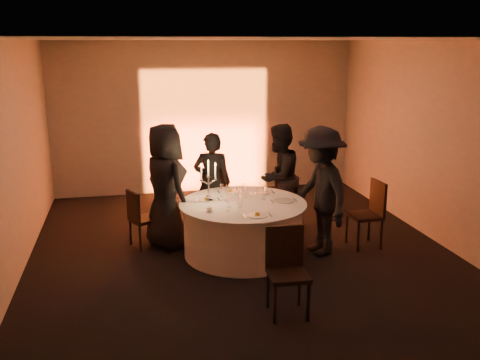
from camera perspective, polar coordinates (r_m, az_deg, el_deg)
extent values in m
plane|color=black|center=(7.79, 0.31, -7.86)|extent=(7.00, 7.00, 0.00)
plane|color=white|center=(7.21, 0.35, 14.78)|extent=(7.00, 7.00, 0.00)
plane|color=#9E9A93|center=(10.75, -3.74, 6.65)|extent=(7.00, 0.00, 7.00)
plane|color=#9E9A93|center=(4.13, 10.97, -6.55)|extent=(7.00, 0.00, 7.00)
plane|color=#9E9A93|center=(7.33, -23.24, 1.78)|extent=(0.00, 7.00, 7.00)
plane|color=#9E9A93|center=(8.51, 20.50, 3.67)|extent=(0.00, 7.00, 7.00)
cube|color=black|center=(10.76, -3.38, -1.24)|extent=(0.25, 0.12, 0.10)
cylinder|color=black|center=(7.79, 0.31, -7.76)|extent=(0.60, 0.60, 0.03)
cylinder|color=black|center=(7.66, 0.32, -5.26)|extent=(0.20, 0.20, 0.75)
cylinder|color=white|center=(7.66, 0.32, -5.26)|extent=(1.68, 1.68, 0.75)
cylinder|color=white|center=(7.54, 0.32, -2.51)|extent=(1.80, 1.80, 0.02)
cube|color=black|center=(8.07, -10.15, -4.14)|extent=(0.50, 0.50, 0.05)
cube|color=black|center=(7.93, -11.33, -2.76)|extent=(0.19, 0.36, 0.43)
cylinder|color=black|center=(8.08, -8.53, -5.66)|extent=(0.04, 0.04, 0.41)
cylinder|color=black|center=(8.35, -9.60, -5.03)|extent=(0.04, 0.04, 0.41)
cylinder|color=black|center=(7.94, -10.60, -6.11)|extent=(0.04, 0.04, 0.41)
cylinder|color=black|center=(8.22, -11.61, -5.45)|extent=(0.04, 0.04, 0.41)
cube|color=black|center=(9.14, -2.89, -1.45)|extent=(0.45, 0.45, 0.05)
cube|color=black|center=(8.89, -2.84, -0.19)|extent=(0.42, 0.08, 0.47)
cylinder|color=black|center=(9.39, -1.87, -2.48)|extent=(0.04, 0.04, 0.44)
cylinder|color=black|center=(9.37, -4.03, -2.55)|extent=(0.04, 0.04, 0.44)
cylinder|color=black|center=(9.05, -1.68, -3.13)|extent=(0.04, 0.04, 0.44)
cylinder|color=black|center=(9.03, -3.93, -3.21)|extent=(0.04, 0.04, 0.44)
cube|color=black|center=(8.85, 3.68, -1.63)|extent=(0.65, 0.65, 0.05)
cube|color=black|center=(8.65, 4.79, -0.06)|extent=(0.41, 0.30, 0.53)
cylinder|color=black|center=(9.19, 3.49, -2.70)|extent=(0.04, 0.04, 0.50)
cylinder|color=black|center=(8.91, 1.85, -3.26)|extent=(0.04, 0.04, 0.50)
cylinder|color=black|center=(8.96, 5.45, -3.21)|extent=(0.04, 0.04, 0.50)
cylinder|color=black|center=(8.66, 3.83, -3.80)|extent=(0.04, 0.04, 0.50)
cube|color=black|center=(8.12, 13.17, -3.73)|extent=(0.45, 0.45, 0.05)
cube|color=black|center=(8.14, 14.50, -1.80)|extent=(0.06, 0.44, 0.50)
cylinder|color=black|center=(8.28, 11.33, -5.06)|extent=(0.04, 0.04, 0.47)
cylinder|color=black|center=(7.97, 12.50, -5.92)|extent=(0.04, 0.04, 0.47)
cylinder|color=black|center=(8.44, 13.61, -4.80)|extent=(0.04, 0.04, 0.47)
cylinder|color=black|center=(8.14, 14.85, -5.62)|extent=(0.04, 0.04, 0.47)
cube|color=black|center=(6.00, 5.16, -10.09)|extent=(0.46, 0.46, 0.05)
cube|color=black|center=(6.07, 4.77, -7.05)|extent=(0.43, 0.06, 0.49)
cylinder|color=black|center=(5.91, 3.76, -13.09)|extent=(0.04, 0.04, 0.46)
cylinder|color=black|center=(5.99, 7.30, -12.76)|extent=(0.04, 0.04, 0.46)
cylinder|color=black|center=(6.23, 3.00, -11.55)|extent=(0.04, 0.04, 0.46)
cylinder|color=black|center=(6.31, 6.35, -11.26)|extent=(0.04, 0.04, 0.46)
imported|color=black|center=(7.86, -7.94, -0.70)|extent=(0.93, 1.07, 1.85)
imported|color=black|center=(8.44, -2.98, -0.32)|extent=(0.67, 0.53, 1.62)
imported|color=black|center=(8.60, 4.14, 0.30)|extent=(1.06, 1.04, 1.72)
imported|color=black|center=(7.63, 8.59, -1.19)|extent=(0.87, 1.29, 1.85)
cylinder|color=white|center=(7.67, -3.55, -2.09)|extent=(0.25, 0.25, 0.01)
cube|color=#BABABF|center=(7.65, -4.81, -2.17)|extent=(0.01, 0.17, 0.01)
cube|color=#BABABF|center=(7.70, -2.30, -2.02)|extent=(0.02, 0.17, 0.01)
sphere|color=yellow|center=(7.66, -3.56, -1.79)|extent=(0.07, 0.07, 0.07)
cylinder|color=white|center=(8.06, -1.10, -1.25)|extent=(0.28, 0.28, 0.01)
cube|color=#BABABF|center=(8.03, -2.29, -1.32)|extent=(0.01, 0.17, 0.01)
cube|color=#BABABF|center=(8.09, 0.09, -1.18)|extent=(0.02, 0.17, 0.01)
sphere|color=yellow|center=(8.05, -1.10, -0.96)|extent=(0.07, 0.07, 0.07)
cylinder|color=white|center=(8.01, 2.36, -1.35)|extent=(0.25, 0.25, 0.01)
cube|color=#BABABF|center=(7.97, 1.17, -1.43)|extent=(0.02, 0.17, 0.01)
cube|color=#BABABF|center=(8.06, 3.53, -1.29)|extent=(0.01, 0.17, 0.01)
cylinder|color=white|center=(7.62, 4.70, -2.22)|extent=(0.28, 0.28, 0.01)
cube|color=#BABABF|center=(7.58, 3.47, -2.31)|extent=(0.02, 0.17, 0.01)
cube|color=#BABABF|center=(7.67, 5.92, -2.15)|extent=(0.01, 0.17, 0.01)
cylinder|color=white|center=(6.97, 1.86, -3.80)|extent=(0.26, 0.26, 0.01)
cube|color=#BABABF|center=(6.93, 0.49, -3.91)|extent=(0.02, 0.17, 0.01)
cube|color=#BABABF|center=(7.01, 3.21, -3.72)|extent=(0.02, 0.17, 0.01)
sphere|color=yellow|center=(6.96, 1.86, -3.48)|extent=(0.07, 0.07, 0.07)
cylinder|color=white|center=(7.15, -3.29, -3.37)|extent=(0.11, 0.11, 0.01)
cylinder|color=white|center=(7.14, -3.30, -3.11)|extent=(0.07, 0.07, 0.06)
cylinder|color=silver|center=(7.62, -3.35, -2.20)|extent=(0.12, 0.12, 0.02)
sphere|color=silver|center=(7.60, -3.36, -1.79)|extent=(0.07, 0.07, 0.07)
cylinder|color=silver|center=(7.57, -3.37, -0.91)|extent=(0.02, 0.02, 0.32)
cylinder|color=silver|center=(7.52, -3.39, 0.36)|extent=(0.05, 0.05, 0.03)
cylinder|color=white|center=(7.50, -3.40, 1.16)|extent=(0.02, 0.02, 0.21)
cone|color=orange|center=(7.47, -3.42, 2.06)|extent=(0.02, 0.02, 0.03)
cylinder|color=silver|center=(7.53, -3.77, -0.25)|extent=(0.11, 0.02, 0.08)
cylinder|color=silver|center=(7.52, -4.16, -0.03)|extent=(0.05, 0.05, 0.03)
cylinder|color=white|center=(7.49, -4.17, 0.77)|extent=(0.02, 0.02, 0.21)
cone|color=orange|center=(7.47, -4.19, 1.67)|extent=(0.02, 0.02, 0.03)
cylinder|color=silver|center=(7.55, -2.99, -0.21)|extent=(0.11, 0.02, 0.08)
cylinder|color=silver|center=(7.55, -2.61, 0.06)|extent=(0.05, 0.05, 0.03)
cylinder|color=white|center=(7.52, -2.62, 0.85)|extent=(0.02, 0.02, 0.21)
cone|color=orange|center=(7.50, -2.63, 1.75)|extent=(0.02, 0.02, 0.03)
cylinder|color=white|center=(7.34, -1.14, -2.89)|extent=(0.06, 0.06, 0.01)
cylinder|color=white|center=(7.32, -1.15, -2.50)|extent=(0.01, 0.01, 0.10)
cone|color=white|center=(7.29, -1.15, -1.82)|extent=(0.07, 0.07, 0.09)
cylinder|color=white|center=(7.75, 0.56, -1.93)|extent=(0.06, 0.06, 0.01)
cylinder|color=white|center=(7.73, 0.56, -1.57)|extent=(0.01, 0.01, 0.10)
cone|color=white|center=(7.71, 0.57, -0.92)|extent=(0.07, 0.07, 0.09)
cylinder|color=white|center=(7.64, -0.52, -2.18)|extent=(0.06, 0.06, 0.01)
cylinder|color=white|center=(7.62, -0.52, -1.80)|extent=(0.01, 0.01, 0.10)
cone|color=white|center=(7.60, -0.52, -1.15)|extent=(0.07, 0.07, 0.09)
cylinder|color=white|center=(7.68, 2.59, -2.10)|extent=(0.06, 0.06, 0.01)
cylinder|color=white|center=(7.66, 2.60, -1.73)|extent=(0.01, 0.01, 0.10)
cone|color=white|center=(7.64, 2.60, -1.08)|extent=(0.07, 0.07, 0.09)
cylinder|color=white|center=(7.31, 0.00, -2.94)|extent=(0.06, 0.06, 0.01)
cylinder|color=white|center=(7.30, 0.00, -2.55)|extent=(0.01, 0.01, 0.10)
cone|color=white|center=(7.27, 0.00, -1.87)|extent=(0.07, 0.07, 0.09)
cylinder|color=white|center=(7.16, -1.28, -3.33)|extent=(0.06, 0.06, 0.01)
cylinder|color=white|center=(7.14, -1.28, -2.94)|extent=(0.01, 0.01, 0.10)
cone|color=white|center=(7.11, -1.28, -2.25)|extent=(0.07, 0.07, 0.09)
cylinder|color=white|center=(7.82, -1.97, -1.79)|extent=(0.06, 0.06, 0.01)
cylinder|color=white|center=(7.80, -1.97, -1.42)|extent=(0.01, 0.01, 0.10)
cone|color=white|center=(7.78, -1.98, -0.79)|extent=(0.07, 0.07, 0.09)
cylinder|color=white|center=(7.86, 0.39, -1.68)|extent=(0.06, 0.06, 0.01)
cylinder|color=white|center=(7.85, 0.39, -1.31)|extent=(0.01, 0.01, 0.10)
cone|color=white|center=(7.83, 0.39, -0.68)|extent=(0.07, 0.07, 0.09)
cylinder|color=white|center=(7.95, 1.99, -1.20)|extent=(0.07, 0.07, 0.09)
cylinder|color=white|center=(7.38, 0.01, -2.44)|extent=(0.07, 0.07, 0.09)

